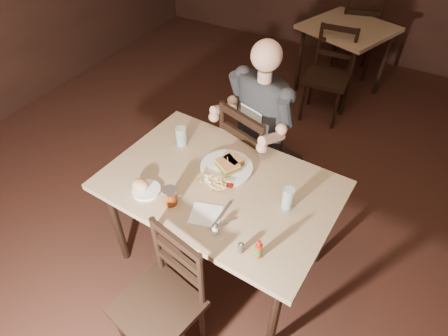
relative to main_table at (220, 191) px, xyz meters
The scene contains 24 objects.
room_shell 0.72m from the main_table, 39.41° to the left, with size 7.00×7.00×7.00m.
main_table is the anchor object (origin of this frame).
bg_table 2.62m from the main_table, 88.91° to the left, with size 1.03×1.03×0.77m.
chair_far 0.65m from the main_table, 91.68° to the left, with size 0.45×0.49×0.98m, color black, non-canonical shape.
chair_near 0.73m from the main_table, 90.22° to the right, with size 0.40×0.44×0.87m, color black, non-canonical shape.
bg_chair_far 3.17m from the main_table, 89.10° to the left, with size 0.45×0.49×0.97m, color black, non-canonical shape.
bg_chair_near 2.08m from the main_table, 88.62° to the left, with size 0.42×0.46×0.90m, color black, non-canonical shape.
diner 0.63m from the main_table, 93.21° to the left, with size 0.51×0.40×0.89m, color #313437, non-canonical shape.
dinner_plate 0.15m from the main_table, 100.60° to the left, with size 0.31×0.31×0.02m, color white.
sandwich_left 0.18m from the main_table, 94.37° to the left, with size 0.13×0.10×0.11m, color #D7984D, non-canonical shape.
sandwich_right 0.21m from the main_table, 87.94° to the left, with size 0.10×0.09×0.09m, color #D7984D, non-canonical shape.
fries_pile 0.11m from the main_table, 143.60° to the right, with size 0.23×0.16×0.04m, color #F1C569, non-canonical shape.
ketchup_dollop 0.12m from the main_table, ahead, with size 0.05×0.05×0.01m, color maroon.
glass_left 0.46m from the main_table, 154.01° to the left, with size 0.07×0.07×0.13m, color silver.
glass_right 0.43m from the main_table, ahead, with size 0.06×0.06×0.14m, color silver.
hot_sauce 0.55m from the main_table, 40.06° to the right, with size 0.04×0.04×0.12m, color maroon, non-canonical shape.
salt_shaker 0.37m from the main_table, 64.27° to the right, with size 0.03×0.03×0.06m, color white, non-canonical shape.
pepper_shaker 0.49m from the main_table, 48.19° to the right, with size 0.03×0.03×0.06m, color #38332D, non-canonical shape.
syrup_dispenser 0.33m from the main_table, 121.72° to the right, with size 0.08×0.08×0.10m, color maroon, non-canonical shape.
napkin 0.26m from the main_table, 77.99° to the right, with size 0.16×0.15×0.00m, color white.
knife 0.25m from the main_table, 57.86° to the right, with size 0.01×0.21×0.00m, color silver.
fork 0.31m from the main_table, 58.89° to the right, with size 0.01×0.16×0.00m, color silver.
side_plate 0.43m from the main_table, 141.88° to the right, with size 0.16×0.16×0.01m, color white.
bread_roll 0.47m from the main_table, 144.41° to the right, with size 0.10×0.08×0.06m, color tan.
Camera 1 is at (0.63, -1.45, 2.33)m, focal length 30.00 mm.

